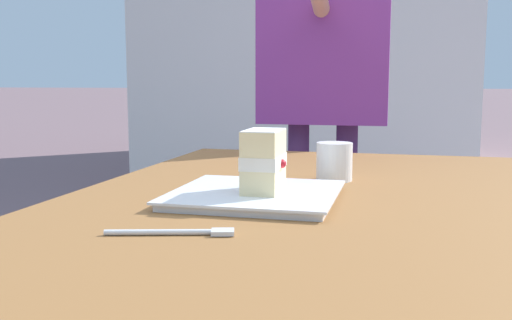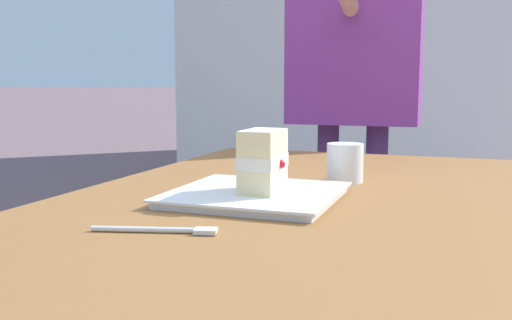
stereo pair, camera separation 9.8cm
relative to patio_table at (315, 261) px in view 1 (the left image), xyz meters
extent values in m
cylinder|color=brown|center=(0.67, -0.39, -0.28)|extent=(0.07, 0.07, 0.67)
cylinder|color=brown|center=(0.67, 0.39, -0.28)|extent=(0.07, 0.07, 0.67)
cube|color=brown|center=(0.00, 0.00, 0.07)|extent=(1.46, 0.90, 0.04)
cube|color=white|center=(0.03, 0.11, 0.10)|extent=(0.26, 0.26, 0.01)
cube|color=white|center=(0.03, 0.11, 0.11)|extent=(0.28, 0.28, 0.00)
cube|color=beige|center=(0.02, 0.09, 0.13)|extent=(0.09, 0.06, 0.04)
cube|color=white|center=(0.02, 0.09, 0.16)|extent=(0.10, 0.06, 0.02)
sphere|color=#B21923|center=(0.02, 0.06, 0.16)|extent=(0.02, 0.02, 0.02)
sphere|color=#B21923|center=(0.00, 0.12, 0.16)|extent=(0.01, 0.01, 0.01)
sphere|color=#B21923|center=(-0.01, 0.12, 0.16)|extent=(0.02, 0.02, 0.02)
sphere|color=#B21923|center=(0.00, 0.12, 0.16)|extent=(0.02, 0.02, 0.02)
cube|color=beige|center=(0.02, 0.09, 0.19)|extent=(0.09, 0.06, 0.04)
cube|color=white|center=(0.02, 0.09, 0.21)|extent=(0.09, 0.06, 0.00)
cylinder|color=silver|center=(-0.23, 0.18, 0.10)|extent=(0.04, 0.14, 0.01)
cube|color=silver|center=(-0.21, 0.09, 0.10)|extent=(0.03, 0.04, 0.01)
cylinder|color=white|center=(0.26, 0.00, 0.13)|extent=(0.07, 0.07, 0.08)
cylinder|color=black|center=(0.26, 0.00, 0.16)|extent=(0.06, 0.06, 0.00)
cylinder|color=#452855|center=(1.01, 0.20, -0.23)|extent=(0.07, 0.07, 0.78)
cylinder|color=#452855|center=(1.01, 0.04, -0.23)|extent=(0.07, 0.07, 0.78)
cube|color=#7A3389|center=(1.01, 0.12, 0.43)|extent=(0.18, 0.42, 0.55)
cube|color=silver|center=(5.35, 0.66, 1.00)|extent=(4.11, 2.64, 3.23)
camera|label=1|loc=(-0.91, -0.13, 0.29)|focal=40.68mm
camera|label=2|loc=(-0.89, -0.22, 0.29)|focal=40.68mm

